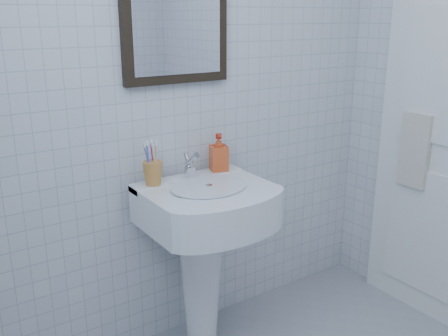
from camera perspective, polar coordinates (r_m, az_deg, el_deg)
wall_back at (r=2.27m, az=-4.25°, el=10.06°), size 2.20×0.02×2.50m
washbasin at (r=2.26m, az=-2.41°, el=-8.23°), size 0.54×0.40×0.84m
faucet at (r=2.22m, az=-3.85°, el=0.12°), size 0.05×0.11×0.13m
toothbrush_cup at (r=2.15m, az=-8.13°, el=-0.60°), size 0.11×0.11×0.10m
soap_dispenser at (r=2.32m, az=-0.61°, el=1.82°), size 0.10×0.10×0.17m
wall_mirror at (r=2.21m, az=-5.55°, el=17.62°), size 0.50×0.04×0.62m
towel_ring at (r=2.68m, az=21.59°, el=5.65°), size 0.01×0.18×0.18m
hand_towel at (r=2.70m, az=20.94°, el=1.88°), size 0.03×0.16×0.38m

